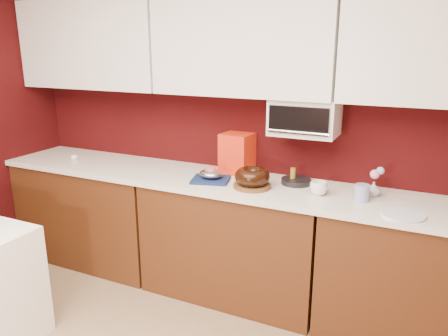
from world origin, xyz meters
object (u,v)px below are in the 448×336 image
object	(u,v)px
blue_jar	(362,193)
toaster_oven	(305,117)
foil_ham_nest	(211,174)
pandoro_box	(237,153)
coffee_mug	(319,187)
flower_vase	(373,188)
bundt_cake	(252,176)

from	to	relation	value
blue_jar	toaster_oven	bearing A→B (deg)	155.50
foil_ham_nest	blue_jar	distance (m)	1.05
toaster_oven	pandoro_box	xyz separation A→B (m)	(-0.52, 0.05, -0.32)
toaster_oven	coffee_mug	world-z (taller)	toaster_oven
flower_vase	toaster_oven	bearing A→B (deg)	171.70
flower_vase	blue_jar	bearing A→B (deg)	-112.35
toaster_oven	flower_vase	world-z (taller)	toaster_oven
coffee_mug	flower_vase	size ratio (longest dim) A/B	1.00
blue_jar	flower_vase	world-z (taller)	flower_vase
bundt_cake	flower_vase	bearing A→B (deg)	12.65
coffee_mug	toaster_oven	bearing A→B (deg)	130.01
bundt_cake	foil_ham_nest	size ratio (longest dim) A/B	1.43
bundt_cake	pandoro_box	distance (m)	0.39
blue_jar	flower_vase	distance (m)	0.14
foil_ham_nest	blue_jar	bearing A→B (deg)	1.79
toaster_oven	foil_ham_nest	size ratio (longest dim) A/B	2.66
bundt_cake	blue_jar	distance (m)	0.73
bundt_cake	foil_ham_nest	distance (m)	0.33
bundt_cake	blue_jar	size ratio (longest dim) A/B	2.24
toaster_oven	coffee_mug	distance (m)	0.50
bundt_cake	coffee_mug	xyz separation A→B (m)	(0.45, 0.05, -0.03)
coffee_mug	flower_vase	world-z (taller)	same
pandoro_box	foil_ham_nest	bearing A→B (deg)	-101.01
blue_jar	flower_vase	xyz separation A→B (m)	(0.05, 0.13, 0.00)
coffee_mug	blue_jar	distance (m)	0.27
pandoro_box	toaster_oven	bearing A→B (deg)	-0.01
foil_ham_nest	pandoro_box	size ratio (longest dim) A/B	0.55
toaster_oven	pandoro_box	world-z (taller)	toaster_oven
flower_vase	bundt_cake	bearing A→B (deg)	-167.35
pandoro_box	flower_vase	world-z (taller)	pandoro_box
foil_ham_nest	flower_vase	size ratio (longest dim) A/B	1.55
flower_vase	coffee_mug	bearing A→B (deg)	-158.58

